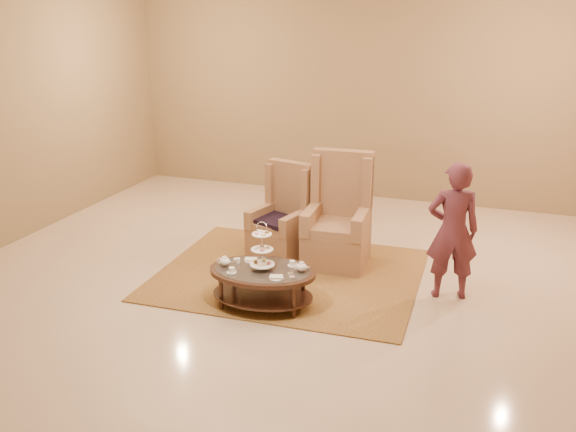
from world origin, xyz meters
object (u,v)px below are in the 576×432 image
at_px(armchair_left, 283,224).
at_px(armchair_right, 338,227).
at_px(person, 453,231).
at_px(tea_table, 262,276).

height_order(armchair_left, armchair_right, armchair_right).
bearing_deg(armchair_left, person, -0.80).
bearing_deg(tea_table, person, 21.88).
height_order(tea_table, armchair_right, armchair_right).
xyz_separation_m(armchair_right, person, (1.41, -0.55, 0.30)).
relative_size(tea_table, armchair_right, 0.87).
distance_m(tea_table, armchair_right, 1.53).
height_order(armchair_left, person, person).
xyz_separation_m(armchair_left, armchair_right, (0.73, -0.03, 0.06)).
distance_m(tea_table, person, 2.10).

